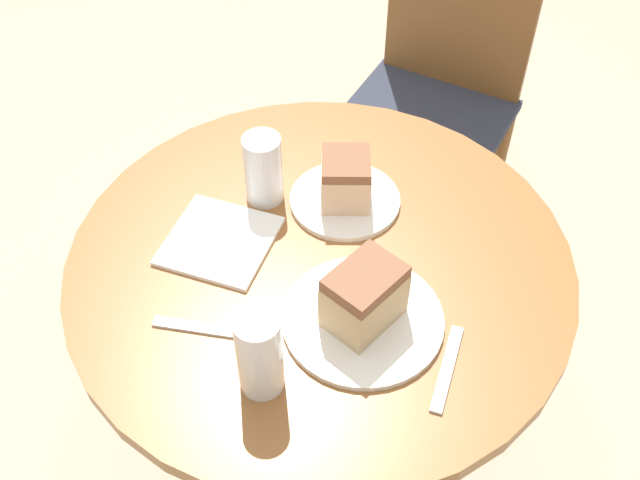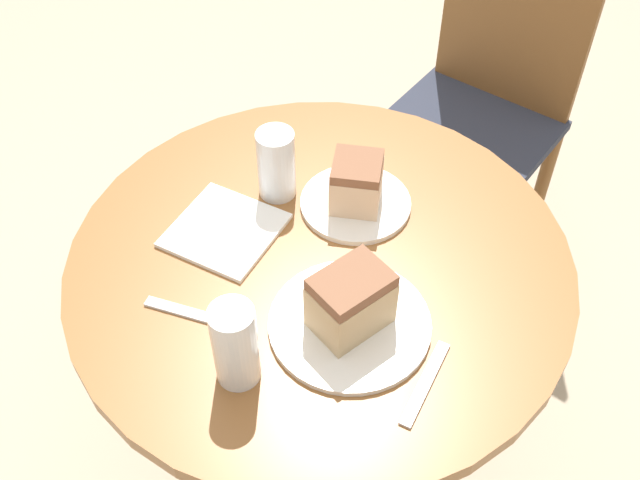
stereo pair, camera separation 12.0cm
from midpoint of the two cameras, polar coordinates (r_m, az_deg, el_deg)
The scene contains 12 objects.
ground_plane at distance 1.82m, azimuth -1.96°, elevation -16.14°, with size 8.00×8.00×0.00m, color tan.
table at distance 1.35m, azimuth -2.55°, elevation -5.82°, with size 0.83×0.83×0.70m.
chair at distance 1.97m, azimuth 6.95°, elevation 10.92°, with size 0.46×0.46×0.91m.
plate_near at distance 1.14m, azimuth 0.27°, elevation -6.24°, with size 0.25×0.25×0.01m.
plate_far at distance 1.31m, azimuth -0.77°, elevation 2.95°, with size 0.19×0.19×0.01m.
cake_slice_near at distance 1.10m, azimuth 0.28°, elevation -4.50°, with size 0.12×0.14×0.10m.
cake_slice_far at distance 1.28m, azimuth -0.80°, elevation 4.53°, with size 0.11×0.11×0.09m.
glass_lemonade at distance 1.30m, azimuth -6.98°, elevation 4.97°, with size 0.07×0.07×0.13m.
glass_water at distance 1.04m, azimuth -7.94°, elevation -9.05°, with size 0.06×0.06×0.14m.
napkin_stack at distance 1.27m, azimuth -10.36°, elevation -0.21°, with size 0.17×0.17×0.01m.
fork at distance 1.10m, azimuth 6.57°, elevation -9.88°, with size 0.02×0.15×0.00m.
spoon at distance 1.16m, azimuth -12.45°, elevation -6.68°, with size 0.13×0.04×0.00m.
Camera 1 is at (0.26, -0.77, 1.63)m, focal length 42.00 mm.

